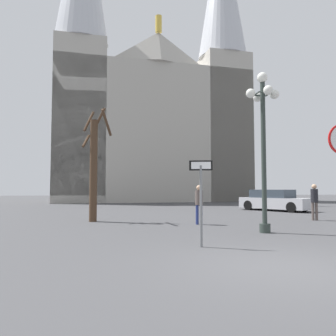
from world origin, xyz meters
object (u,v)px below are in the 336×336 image
Objects in this scene: pedestrian_standing at (199,201)px; cathedral at (152,101)px; one_way_arrow_sign at (201,192)px; street_lamp at (263,130)px; parked_car_near_silver at (275,201)px; bare_tree at (94,165)px; pedestrian_walking at (314,198)px.

cathedral is at bearing 89.24° from pedestrian_standing.
one_way_arrow_sign is 4.13m from street_lamp.
one_way_arrow_sign reaches higher than parked_car_near_silver.
cathedral is at bearing 78.10° from bare_tree.
pedestrian_walking is 1.04× the size of pedestrian_standing.
parked_car_near_silver is (5.20, 9.97, -2.81)m from street_lamp.
cathedral is 22.22× the size of pedestrian_standing.
one_way_arrow_sign is 9.05m from pedestrian_walking.
bare_tree is at bearing 174.99° from pedestrian_walking.
bare_tree reaches higher than pedestrian_walking.
pedestrian_standing is (4.39, -1.80, -1.54)m from bare_tree.
parked_car_near_silver is 6.44m from pedestrian_walking.
pedestrian_standing is at bearing 77.15° from one_way_arrow_sign.
one_way_arrow_sign is at bearing -102.85° from pedestrian_standing.
pedestrian_walking is (-1.12, -6.33, 0.35)m from parked_car_near_silver.
parked_car_near_silver is at bearing 57.10° from one_way_arrow_sign.
bare_tree is (-4.71, -22.34, -9.02)m from cathedral.
cathedral reaches higher than street_lamp.
street_lamp is 11.59m from parked_car_near_silver.
pedestrian_walking is at bearing 9.23° from pedestrian_standing.
one_way_arrow_sign is at bearing -122.90° from parked_car_near_silver.
bare_tree is at bearing 115.44° from one_way_arrow_sign.
street_lamp is at bearing 40.00° from one_way_arrow_sign.
cathedral is at bearing 102.98° from pedestrian_walking.
street_lamp is at bearing -87.27° from cathedral.
one_way_arrow_sign is 5.16m from pedestrian_standing.
one_way_arrow_sign is 0.40× the size of street_lamp.
cathedral is 24.55m from bare_tree.
parked_car_near_silver is 2.96× the size of pedestrian_standing.
one_way_arrow_sign is at bearing -140.00° from street_lamp.
cathedral is 26.35m from pedestrian_standing.
pedestrian_walking is (4.07, 3.64, -2.45)m from street_lamp.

